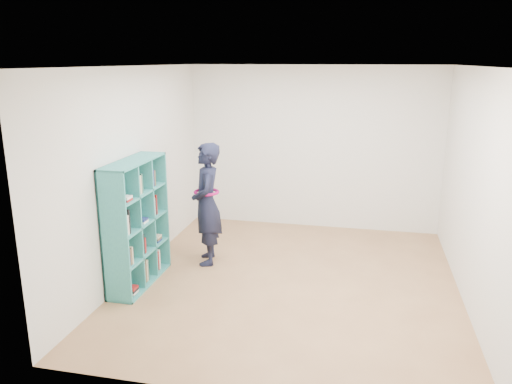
# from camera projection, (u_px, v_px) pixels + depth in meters

# --- Properties ---
(floor) EXTENTS (4.50, 4.50, 0.00)m
(floor) POSITION_uv_depth(u_px,v_px,m) (291.00, 282.00, 6.18)
(floor) COLOR #906441
(floor) RESTS_ON ground
(ceiling) EXTENTS (4.50, 4.50, 0.00)m
(ceiling) POSITION_uv_depth(u_px,v_px,m) (295.00, 66.00, 5.52)
(ceiling) COLOR white
(ceiling) RESTS_ON wall_back
(wall_left) EXTENTS (0.02, 4.50, 2.60)m
(wall_left) POSITION_uv_depth(u_px,v_px,m) (135.00, 172.00, 6.27)
(wall_left) COLOR silver
(wall_left) RESTS_ON floor
(wall_right) EXTENTS (0.02, 4.50, 2.60)m
(wall_right) POSITION_uv_depth(u_px,v_px,m) (474.00, 190.00, 5.43)
(wall_right) COLOR silver
(wall_right) RESTS_ON floor
(wall_back) EXTENTS (4.00, 0.02, 2.60)m
(wall_back) POSITION_uv_depth(u_px,v_px,m) (313.00, 148.00, 7.97)
(wall_back) COLOR silver
(wall_back) RESTS_ON floor
(wall_front) EXTENTS (4.00, 0.02, 2.60)m
(wall_front) POSITION_uv_depth(u_px,v_px,m) (249.00, 249.00, 3.73)
(wall_front) COLOR silver
(wall_front) RESTS_ON floor
(bookshelf) EXTENTS (0.34, 1.15, 1.54)m
(bookshelf) POSITION_uv_depth(u_px,v_px,m) (135.00, 225.00, 5.99)
(bookshelf) COLOR teal
(bookshelf) RESTS_ON floor
(person) EXTENTS (0.55, 0.69, 1.64)m
(person) POSITION_uv_depth(u_px,v_px,m) (207.00, 204.00, 6.61)
(person) COLOR black
(person) RESTS_ON floor
(smartphone) EXTENTS (0.04, 0.08, 0.13)m
(smartphone) POSITION_uv_depth(u_px,v_px,m) (196.00, 195.00, 6.64)
(smartphone) COLOR silver
(smartphone) RESTS_ON person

